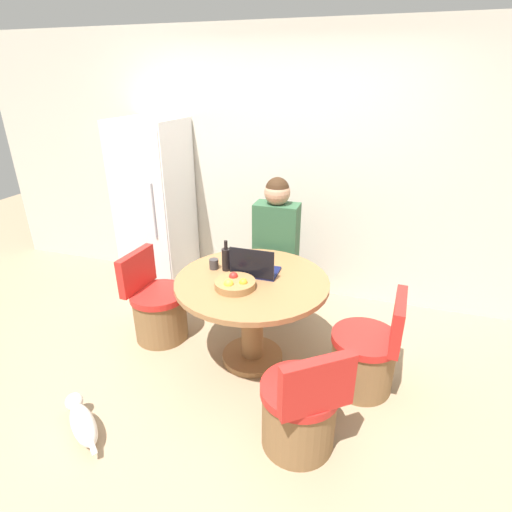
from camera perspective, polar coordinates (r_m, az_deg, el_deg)
The scene contains 13 objects.
ground_plane at distance 3.23m, azimuth -2.80°, elevation -17.39°, with size 12.00×12.00×0.00m, color #9E8466.
wall_back at distance 4.05m, azimuth 4.88°, elevation 12.15°, with size 7.00×0.06×2.60m.
refrigerator at distance 4.31m, azimuth -14.11°, elevation 6.63°, with size 0.62×0.67×1.78m.
dining_table at distance 3.12m, azimuth -0.56°, elevation -6.57°, with size 1.17×1.17×0.74m.
chair_near_right_corner at distance 2.64m, azimuth 6.32°, elevation -21.21°, with size 0.56×0.56×0.79m.
chair_right_side at distance 3.12m, azimuth 15.40°, elevation -13.74°, with size 0.49×0.49×0.79m.
chair_left_side at distance 3.65m, azimuth -13.80°, elevation -7.49°, with size 0.49×0.49×0.79m.
person_seated at distance 3.72m, azimuth 3.06°, elevation 2.37°, with size 0.40×0.37×1.35m.
laptop at distance 3.07m, azimuth -0.18°, elevation -1.79°, with size 0.35×0.24×0.24m.
fruit_bowl at distance 2.90m, azimuth -3.03°, elevation -3.97°, with size 0.30×0.30×0.09m.
coffee_cup at distance 3.19m, azimuth -6.03°, elevation -1.13°, with size 0.07×0.07×0.08m.
bottle at distance 3.13m, azimuth -4.27°, elevation -0.38°, with size 0.07×0.07×0.25m.
cat at distance 3.02m, azimuth -23.56°, elevation -20.90°, with size 0.44×0.35×0.18m.
Camera 1 is at (0.87, -2.25, 2.14)m, focal length 28.00 mm.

